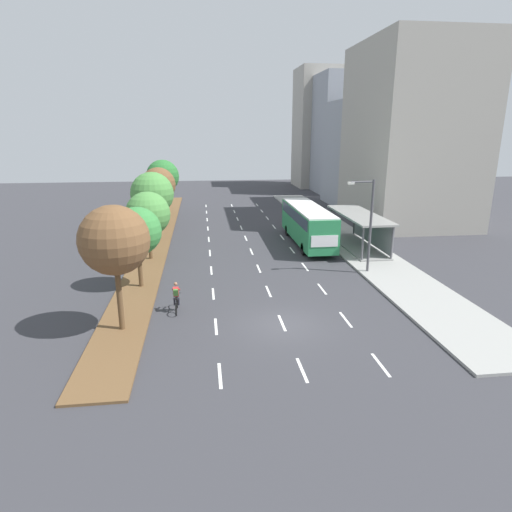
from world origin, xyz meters
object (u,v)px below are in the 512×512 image
object	(u,v)px
cyclist	(176,298)
median_tree_third	(148,214)
median_tree_fifth	(158,185)
median_tree_farthest	(163,176)
bus	(307,221)
bus_shelter	(361,227)
median_tree_nearest	(114,241)
streetlight	(368,220)
median_tree_second	(137,231)
median_tree_fourth	(152,194)

from	to	relation	value
cyclist	median_tree_third	bearing A→B (deg)	103.48
median_tree_fifth	median_tree_farthest	distance (m)	6.40
bus	median_tree_farthest	size ratio (longest dim) A/B	1.75
bus_shelter	median_tree_fifth	xyz separation A→B (m)	(-18.00, 11.30, 2.54)
median_tree_nearest	median_tree_third	distance (m)	12.83
median_tree_third	streetlight	bearing A→B (deg)	-18.67
median_tree_second	median_tree_fourth	bearing A→B (deg)	91.55
cyclist	median_tree_third	xyz separation A→B (m)	(-2.54, 10.61, 2.89)
median_tree_fourth	cyclist	bearing A→B (deg)	-80.53
bus	median_tree_nearest	world-z (taller)	median_tree_nearest
median_tree_third	median_tree_farthest	xyz separation A→B (m)	(-0.37, 19.17, 0.97)
bus	streetlight	xyz separation A→B (m)	(2.17, -8.71, 1.82)
streetlight	bus	bearing A→B (deg)	103.98
bus_shelter	streetlight	xyz separation A→B (m)	(-2.11, -6.74, 2.02)
median_tree_fifth	median_tree_farthest	size ratio (longest dim) A/B	0.94
bus_shelter	streetlight	bearing A→B (deg)	-107.36
cyclist	median_tree_nearest	distance (m)	5.22
median_tree_second	median_tree_fifth	bearing A→B (deg)	91.09
cyclist	median_tree_fifth	xyz separation A→B (m)	(-2.85, 23.39, 3.62)
bus_shelter	median_tree_nearest	xyz separation A→B (m)	(-17.78, -14.26, 2.87)
median_tree_nearest	median_tree_farthest	world-z (taller)	median_tree_farthest
median_tree_second	median_tree_fourth	distance (m)	12.80
median_tree_fourth	bus	bearing A→B (deg)	-12.13
median_tree_second	streetlight	world-z (taller)	streetlight
median_tree_fifth	median_tree_farthest	xyz separation A→B (m)	(-0.06, 6.39, 0.25)
streetlight	median_tree_fourth	bearing A→B (deg)	143.71
bus_shelter	median_tree_farthest	world-z (taller)	median_tree_farthest
bus	median_tree_third	bearing A→B (deg)	-165.59
bus	median_tree_fifth	size ratio (longest dim) A/B	1.86
bus	median_tree_nearest	xyz separation A→B (m)	(-13.50, -16.23, 2.67)
median_tree_second	bus_shelter	bearing A→B (deg)	24.06
cyclist	bus_shelter	bearing A→B (deg)	38.61
median_tree_second	streetlight	size ratio (longest dim) A/B	0.80
median_tree_fifth	bus_shelter	bearing A→B (deg)	-32.12
median_tree_nearest	bus_shelter	bearing A→B (deg)	38.74
bus_shelter	median_tree_fifth	bearing A→B (deg)	147.88
median_tree_nearest	bus	bearing A→B (deg)	50.25
bus_shelter	cyclist	size ratio (longest dim) A/B	5.21
median_tree_farthest	streetlight	xyz separation A→B (m)	(15.95, -24.43, -0.76)
bus	cyclist	size ratio (longest dim) A/B	6.20
median_tree_third	median_tree_fifth	size ratio (longest dim) A/B	0.87
cyclist	median_tree_third	world-z (taller)	median_tree_third
median_tree_third	streetlight	world-z (taller)	streetlight
median_tree_third	median_tree_farthest	size ratio (longest dim) A/B	0.82
bus_shelter	median_tree_third	bearing A→B (deg)	-175.21
median_tree_farthest	bus_shelter	bearing A→B (deg)	-44.42
bus_shelter	bus	distance (m)	4.71
bus	median_tree_fifth	bearing A→B (deg)	145.77
bus_shelter	median_tree_fifth	distance (m)	21.40
median_tree_fifth	median_tree_farthest	world-z (taller)	median_tree_farthest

